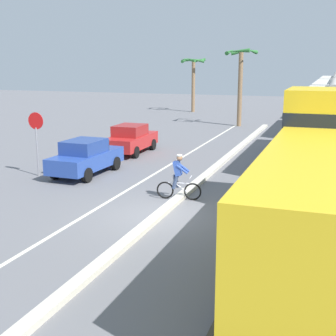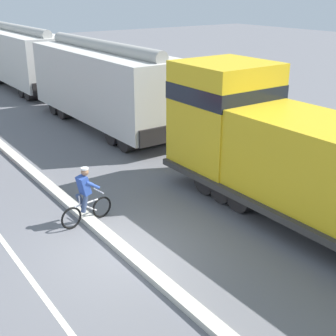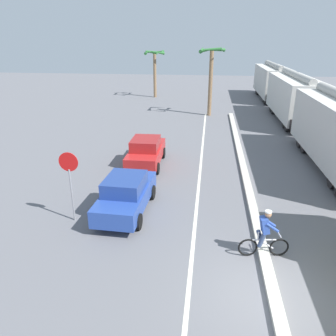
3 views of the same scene
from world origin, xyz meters
name	(u,v)px [view 2 (image 2 of 3)]	position (x,y,z in m)	size (l,w,h in m)	color
ground_plane	(122,251)	(0.00, 0.00, 0.00)	(120.00, 120.00, 0.00)	slate
median_curb	(39,177)	(0.00, 6.00, 0.08)	(0.36, 36.00, 0.16)	beige
locomotive	(308,164)	(5.17, -1.56, 1.80)	(3.10, 11.61, 4.20)	gold
hopper_car_lead	(104,85)	(5.17, 10.59, 2.08)	(2.90, 10.60, 4.18)	beige
hopper_car_middle	(22,58)	(5.17, 22.19, 2.08)	(2.90, 10.60, 4.18)	silver
cyclist	(85,197)	(-0.06, 1.96, 0.82)	(1.70, 0.51, 1.71)	black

